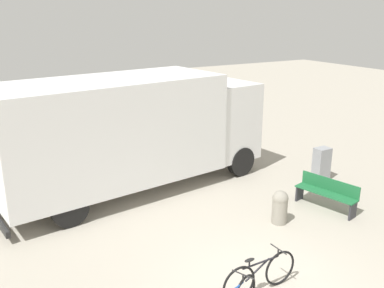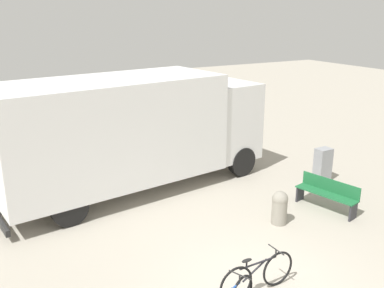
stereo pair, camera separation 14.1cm
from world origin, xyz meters
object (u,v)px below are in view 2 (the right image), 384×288
(park_bench, at_px, (327,193))
(bicycle_middle, at_px, (257,275))
(delivery_truck, at_px, (132,129))
(utility_box, at_px, (323,165))
(bollard_near_bench, at_px, (280,206))

(park_bench, bearing_deg, bicycle_middle, 104.17)
(park_bench, bearing_deg, delivery_truck, 32.57)
(bicycle_middle, xyz_separation_m, utility_box, (5.25, 3.54, 0.14))
(delivery_truck, xyz_separation_m, bollard_near_bench, (2.31, -3.90, -1.39))
(delivery_truck, distance_m, park_bench, 5.73)
(bicycle_middle, bearing_deg, utility_box, 32.85)
(delivery_truck, relative_size, utility_box, 7.91)
(delivery_truck, distance_m, utility_box, 6.00)
(utility_box, bearing_deg, bicycle_middle, -146.00)
(park_bench, relative_size, utility_box, 1.65)
(delivery_truck, xyz_separation_m, park_bench, (3.97, -3.88, -1.39))
(bollard_near_bench, bearing_deg, bicycle_middle, -138.07)
(delivery_truck, xyz_separation_m, utility_box, (5.37, -2.33, -1.33))
(delivery_truck, bearing_deg, bicycle_middle, -95.82)
(utility_box, bearing_deg, bollard_near_bench, -152.79)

